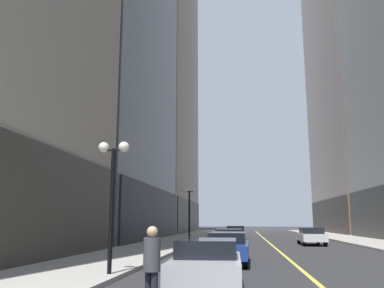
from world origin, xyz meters
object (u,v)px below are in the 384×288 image
at_px(car_white, 311,236).
at_px(street_lamp_left_near, 113,177).
at_px(car_blue, 228,247).
at_px(pedestrian_with_orange_bag, 152,263).
at_px(car_silver, 207,263).
at_px(car_navy, 236,232).
at_px(car_maroon, 229,239).
at_px(street_lamp_left_far, 189,203).

distance_m(car_white, street_lamp_left_near, 21.71).
bearing_deg(car_blue, pedestrian_with_orange_bag, -96.52).
xyz_separation_m(car_silver, pedestrian_with_orange_bag, (-0.85, -2.89, 0.28)).
xyz_separation_m(car_silver, car_navy, (0.21, 30.88, 0.00)).
xyz_separation_m(car_maroon, pedestrian_with_orange_bag, (-0.93, -17.24, 0.27)).
distance_m(pedestrian_with_orange_bag, street_lamp_left_far, 24.56).
bearing_deg(car_silver, street_lamp_left_far, 98.76).
height_order(street_lamp_left_near, street_lamp_left_far, same).
bearing_deg(street_lamp_left_far, car_blue, -76.07).
xyz_separation_m(car_silver, car_white, (6.09, 21.34, 0.00)).
distance_m(car_navy, street_lamp_left_near, 29.27).
bearing_deg(car_navy, car_white, -58.36).
relative_size(car_blue, car_navy, 1.11).
height_order(car_maroon, car_navy, same).
bearing_deg(car_blue, car_white, 67.99).
xyz_separation_m(car_navy, pedestrian_with_orange_bag, (-1.05, -33.77, 0.27)).
distance_m(car_blue, street_lamp_left_near, 6.69).
height_order(car_silver, pedestrian_with_orange_bag, pedestrian_with_orange_bag).
xyz_separation_m(car_navy, street_lamp_left_near, (-3.51, -28.95, 2.54)).
height_order(car_maroon, car_white, same).
bearing_deg(car_navy, car_silver, -90.38).
bearing_deg(car_maroon, pedestrian_with_orange_bag, -93.09).
bearing_deg(car_navy, street_lamp_left_near, -96.92).
relative_size(car_navy, pedestrian_with_orange_bag, 2.49).
bearing_deg(car_white, car_blue, -112.01).
bearing_deg(car_white, pedestrian_with_orange_bag, -105.97).
height_order(car_navy, pedestrian_with_orange_bag, pedestrian_with_orange_bag).
bearing_deg(pedestrian_with_orange_bag, car_silver, 73.66).
bearing_deg(street_lamp_left_near, car_navy, 83.08).
relative_size(car_white, pedestrian_with_orange_bag, 2.55).
relative_size(car_silver, car_blue, 0.87).
height_order(car_silver, street_lamp_left_far, street_lamp_left_far).
xyz_separation_m(car_blue, car_maroon, (-0.19, 7.37, -0.00)).
xyz_separation_m(car_white, street_lamp_left_far, (-9.39, 0.10, 2.54)).
relative_size(pedestrian_with_orange_bag, street_lamp_left_near, 0.38).
height_order(car_blue, pedestrian_with_orange_bag, pedestrian_with_orange_bag).
bearing_deg(car_silver, car_maroon, 89.66).
bearing_deg(pedestrian_with_orange_bag, car_blue, 83.48).
distance_m(car_silver, pedestrian_with_orange_bag, 3.02).
relative_size(car_navy, street_lamp_left_far, 0.96).
xyz_separation_m(car_maroon, car_white, (6.00, 6.99, -0.00)).
bearing_deg(pedestrian_with_orange_bag, car_white, 74.03).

